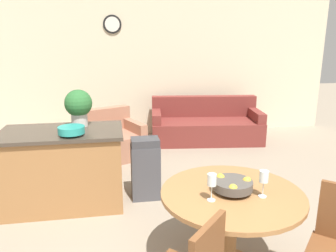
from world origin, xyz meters
TOP-DOWN VIEW (x-y plane):
  - wall_back at (-0.00, 5.26)m, footprint 8.00×0.09m
  - dining_table at (0.40, 0.94)m, footprint 1.16×1.16m
  - fruit_bowl at (0.40, 0.94)m, footprint 0.32×0.32m
  - wine_glass_left at (0.19, 0.83)m, footprint 0.07×0.07m
  - wine_glass_right at (0.60, 0.82)m, footprint 0.07×0.07m
  - kitchen_island at (-1.12, 2.36)m, footprint 1.38×0.78m
  - teal_bowl at (-0.97, 2.14)m, footprint 0.28×0.28m
  - potted_plant at (-0.92, 2.54)m, footprint 0.32×0.32m
  - trash_bin at (-0.16, 2.38)m, footprint 0.35×0.26m
  - couch at (1.22, 4.57)m, footprint 2.16×1.12m
  - armchair at (-0.59, 3.93)m, footprint 1.19×1.13m

SIDE VIEW (x-z plane):
  - armchair at x=-0.59m, z-range -0.12..0.67m
  - couch at x=1.22m, z-range -0.13..0.70m
  - trash_bin at x=-0.16m, z-range 0.00..0.76m
  - kitchen_island at x=-1.12m, z-range 0.00..0.91m
  - dining_table at x=0.40m, z-range 0.20..0.92m
  - fruit_bowl at x=0.40m, z-range 0.72..0.85m
  - wine_glass_left at x=0.19m, z-range 0.77..0.99m
  - wine_glass_right at x=0.60m, z-range 0.77..0.99m
  - teal_bowl at x=-0.97m, z-range 0.92..1.02m
  - potted_plant at x=-0.92m, z-range 0.94..1.38m
  - wall_back at x=0.00m, z-range 0.00..2.70m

